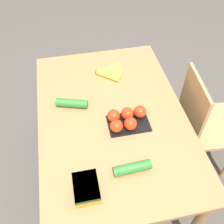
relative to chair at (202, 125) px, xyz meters
name	(u,v)px	position (x,y,z in m)	size (l,w,h in m)	color
ground_plane	(112,174)	(0.00, -0.68, -0.49)	(12.00, 12.00, 0.00)	#4C4742
dining_table	(112,125)	(0.00, -0.68, 0.17)	(1.37, 0.92, 0.76)	#9E7044
chair	(202,125)	(0.00, 0.00, 0.00)	(0.45, 0.43, 0.93)	tan
banana_bunch	(109,72)	(-0.39, -0.63, 0.29)	(0.19, 0.19, 0.04)	brown
tomato_pack	(126,119)	(0.08, -0.61, 0.31)	(0.17, 0.25, 0.09)	black
carrot_bag	(86,187)	(0.47, -0.91, 0.30)	(0.16, 0.12, 0.06)	orange
cucumber_near	(72,103)	(-0.13, -0.92, 0.30)	(0.11, 0.21, 0.06)	#2D702D
cucumber_far	(132,168)	(0.41, -0.66, 0.30)	(0.07, 0.21, 0.06)	#2D702D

